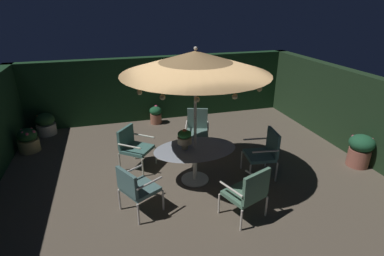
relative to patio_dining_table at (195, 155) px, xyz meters
The scene contains 15 objects.
ground_plane 0.62m from the patio_dining_table, 85.52° to the left, with size 8.60×7.87×0.02m, color brown.
hedge_backdrop_rear 3.89m from the patio_dining_table, 89.89° to the left, with size 8.60×0.30×1.97m, color #16351C.
hedge_backdrop_right 4.17m from the patio_dining_table, ahead, with size 0.30×7.87×1.97m, color #1D331C.
patio_dining_table is the anchor object (origin of this frame).
patio_umbrella 1.88m from the patio_dining_table, 148.66° to the right, with size 2.77×2.77×2.77m.
centerpiece_planter 0.45m from the patio_dining_table, 168.49° to the left, with size 0.29×0.29×0.44m.
patio_chair_north 1.50m from the patio_dining_table, ahead, with size 0.68×0.70×1.03m.
patio_chair_northeast 1.50m from the patio_dining_table, 71.65° to the left, with size 0.73×0.76×1.02m.
patio_chair_east 1.49m from the patio_dining_table, 142.11° to the left, with size 0.86×0.86×0.94m.
patio_chair_southeast 1.48m from the patio_dining_table, 150.47° to the right, with size 0.79×0.80×0.92m.
patio_chair_south 1.50m from the patio_dining_table, 69.17° to the right, with size 0.81×0.77×0.99m.
potted_plant_back_right 4.39m from the patio_dining_table, 146.71° to the left, with size 0.49×0.49×0.61m.
potted_plant_front_corner 3.42m from the patio_dining_table, 94.59° to the left, with size 0.37×0.37×0.55m.
potted_plant_right_far 4.83m from the patio_dining_table, 134.93° to the left, with size 0.52×0.52×0.63m.
potted_plant_back_left 3.82m from the patio_dining_table, ahead, with size 0.55×0.55×0.76m.
Camera 1 is at (-1.53, -5.25, 3.51)m, focal length 27.75 mm.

